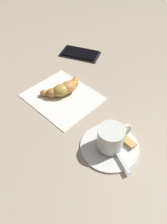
{
  "coord_description": "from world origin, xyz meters",
  "views": [
    {
      "loc": [
        0.28,
        -0.28,
        0.43
      ],
      "look_at": [
        0.01,
        -0.01,
        0.03
      ],
      "focal_mm": 35.33,
      "sensor_mm": 36.0,
      "label": 1
    }
  ],
  "objects_px": {
    "espresso_cup": "(111,137)",
    "sugar_packet": "(123,137)",
    "croissant": "(64,88)",
    "teaspoon": "(111,142)",
    "saucer": "(109,146)",
    "napkin": "(62,97)",
    "cell_phone": "(80,53)"
  },
  "relations": [
    {
      "from": "espresso_cup",
      "to": "sugar_packet",
      "type": "xyz_separation_m",
      "value": [
        0.01,
        0.04,
        -0.02
      ]
    },
    {
      "from": "croissant",
      "to": "teaspoon",
      "type": "bearing_deg",
      "value": -12.75
    },
    {
      "from": "saucer",
      "to": "napkin",
      "type": "height_order",
      "value": "saucer"
    },
    {
      "from": "espresso_cup",
      "to": "croissant",
      "type": "height_order",
      "value": "espresso_cup"
    },
    {
      "from": "sugar_packet",
      "to": "croissant",
      "type": "bearing_deg",
      "value": 2.64
    },
    {
      "from": "saucer",
      "to": "croissant",
      "type": "distance_m",
      "value": 0.22
    },
    {
      "from": "saucer",
      "to": "sugar_packet",
      "type": "height_order",
      "value": "sugar_packet"
    },
    {
      "from": "saucer",
      "to": "teaspoon",
      "type": "relative_size",
      "value": 1.11
    },
    {
      "from": "teaspoon",
      "to": "napkin",
      "type": "height_order",
      "value": "teaspoon"
    },
    {
      "from": "croissant",
      "to": "napkin",
      "type": "bearing_deg",
      "value": -57.28
    },
    {
      "from": "cell_phone",
      "to": "sugar_packet",
      "type": "bearing_deg",
      "value": -30.22
    },
    {
      "from": "saucer",
      "to": "teaspoon",
      "type": "distance_m",
      "value": 0.01
    },
    {
      "from": "saucer",
      "to": "cell_phone",
      "type": "xyz_separation_m",
      "value": [
        -0.33,
        0.23,
        -0.0
      ]
    },
    {
      "from": "espresso_cup",
      "to": "cell_phone",
      "type": "bearing_deg",
      "value": 144.66
    },
    {
      "from": "saucer",
      "to": "croissant",
      "type": "bearing_deg",
      "value": 165.66
    },
    {
      "from": "napkin",
      "to": "teaspoon",
      "type": "bearing_deg",
      "value": -9.14
    },
    {
      "from": "saucer",
      "to": "croissant",
      "type": "height_order",
      "value": "croissant"
    },
    {
      "from": "saucer",
      "to": "espresso_cup",
      "type": "bearing_deg",
      "value": 90.21
    },
    {
      "from": "sugar_packet",
      "to": "croissant",
      "type": "xyz_separation_m",
      "value": [
        -0.23,
        0.02,
        0.01
      ]
    },
    {
      "from": "cell_phone",
      "to": "napkin",
      "type": "bearing_deg",
      "value": -58.0
    },
    {
      "from": "teaspoon",
      "to": "croissant",
      "type": "xyz_separation_m",
      "value": [
        -0.21,
        0.05,
        0.01
      ]
    },
    {
      "from": "sugar_packet",
      "to": "napkin",
      "type": "relative_size",
      "value": 0.35
    },
    {
      "from": "saucer",
      "to": "espresso_cup",
      "type": "xyz_separation_m",
      "value": [
        -0.0,
        0.0,
        0.03
      ]
    },
    {
      "from": "espresso_cup",
      "to": "teaspoon",
      "type": "xyz_separation_m",
      "value": [
        -0.0,
        0.0,
        -0.02
      ]
    },
    {
      "from": "saucer",
      "to": "napkin",
      "type": "bearing_deg",
      "value": 169.12
    },
    {
      "from": "sugar_packet",
      "to": "espresso_cup",
      "type": "bearing_deg",
      "value": 80.07
    },
    {
      "from": "saucer",
      "to": "cell_phone",
      "type": "height_order",
      "value": "same"
    },
    {
      "from": "espresso_cup",
      "to": "napkin",
      "type": "bearing_deg",
      "value": 169.7
    },
    {
      "from": "espresso_cup",
      "to": "cell_phone",
      "type": "height_order",
      "value": "espresso_cup"
    },
    {
      "from": "sugar_packet",
      "to": "napkin",
      "type": "xyz_separation_m",
      "value": [
        -0.22,
        0.0,
        -0.01
      ]
    },
    {
      "from": "sugar_packet",
      "to": "cell_phone",
      "type": "bearing_deg",
      "value": -23.08
    },
    {
      "from": "sugar_packet",
      "to": "cell_phone",
      "type": "distance_m",
      "value": 0.39
    }
  ]
}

